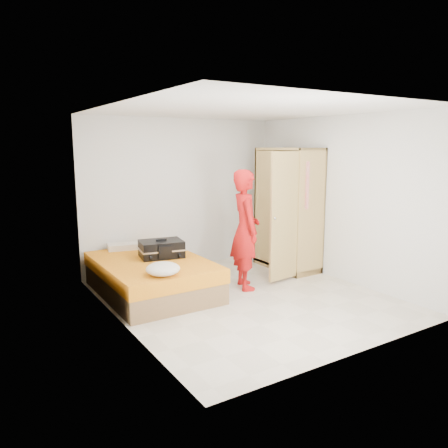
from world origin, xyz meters
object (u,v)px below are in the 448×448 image
bed (152,276)px  person (245,230)px  wardrobe (288,213)px  round_cushion (163,269)px  suitcase (161,249)px

bed → person: person is taller
wardrobe → round_cushion: wardrobe is taller
suitcase → round_cushion: 0.95m
bed → person: (1.30, -0.50, 0.65)m
round_cushion → wardrobe: bearing=15.4°
wardrobe → person: size_ratio=1.17×
bed → suitcase: 0.43m
bed → person: 1.54m
person → suitcase: bearing=80.2°
suitcase → round_cushion: bearing=-102.6°
bed → round_cushion: size_ratio=4.62×
bed → wardrobe: bearing=-1.1°
person → round_cushion: 1.53m
wardrobe → person: (-1.20, -0.45, -0.10)m
wardrobe → suitcase: size_ratio=2.97×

